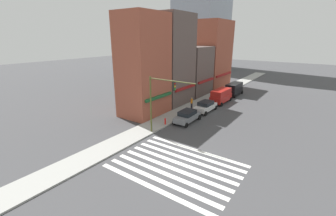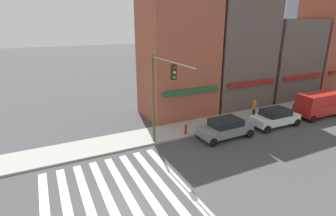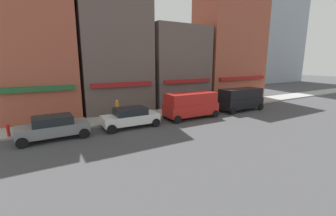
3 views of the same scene
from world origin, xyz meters
TOP-DOWN VIEW (x-y plane):
  - ground_plane at (0.00, 0.00)m, footprint 200.00×200.00m
  - sidewalk_left at (0.00, 7.50)m, footprint 120.00×3.00m
  - crosswalk_stripes at (-0.00, 0.00)m, footprint 7.53×10.80m
  - storefront_row at (21.45, 11.50)m, footprint 31.56×5.30m
  - traffic_signal at (4.38, 5.07)m, footprint 0.32×5.79m
  - sedan_grey at (9.82, 4.70)m, footprint 4.44×2.02m
  - sedan_white at (15.29, 4.70)m, footprint 4.43×2.02m
  - van_red at (21.19, 4.70)m, footprint 5.03×2.22m
  - van_black at (27.67, 4.70)m, footprint 5.01×2.22m
  - pedestrian_orange_vest at (14.97, 6.95)m, footprint 0.32×0.32m
  - fire_hydrant at (7.17, 6.40)m, footprint 0.24×0.24m

SIDE VIEW (x-z plane):
  - ground_plane at x=0.00m, z-range 0.00..0.00m
  - crosswalk_stripes at x=0.00m, z-range 0.00..0.01m
  - sidewalk_left at x=0.00m, z-range 0.00..0.15m
  - fire_hydrant at x=7.17m, z-range 0.19..1.03m
  - sedan_grey at x=9.82m, z-range 0.05..1.64m
  - sedan_white at x=15.29m, z-range 0.05..1.64m
  - pedestrian_orange_vest at x=14.97m, z-range 0.19..1.96m
  - van_red at x=21.19m, z-range 0.12..2.46m
  - van_black at x=27.67m, z-range 0.12..2.46m
  - traffic_signal at x=4.38m, z-range 1.28..7.99m
  - storefront_row at x=21.45m, z-range -0.53..13.95m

